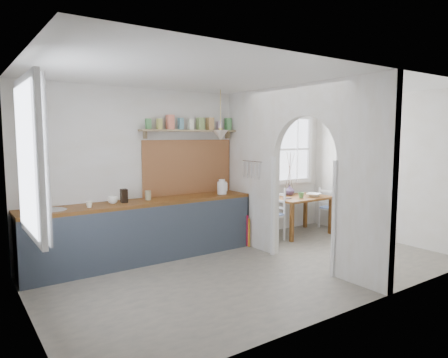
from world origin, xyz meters
TOP-DOWN VIEW (x-y plane):
  - floor at (0.00, 0.00)m, footprint 5.80×3.20m
  - ceiling at (0.00, 0.00)m, footprint 5.80×3.20m
  - walls at (0.00, 0.00)m, footprint 5.81×3.21m
  - partition at (0.70, 0.06)m, footprint 0.12×3.20m
  - kitchen_window at (-2.87, 0.00)m, footprint 0.10×1.16m
  - nook_window at (1.80, 1.56)m, footprint 1.76×0.10m
  - counter at (-1.13, 1.33)m, footprint 3.50×0.60m
  - sink at (-2.43, 1.30)m, footprint 0.40×0.40m
  - backsplash at (-0.20, 1.58)m, footprint 1.65×0.03m
  - shelf at (-0.20, 1.49)m, footprint 1.75×0.20m
  - pendant_lamp at (0.15, 1.15)m, footprint 0.26×0.26m
  - utensil_rail at (0.61, 0.90)m, footprint 0.02×0.50m
  - dining_table at (1.93, 1.11)m, footprint 1.16×0.78m
  - chair_left at (1.16, 1.10)m, footprint 0.46×0.46m
  - chair_right at (2.86, 1.13)m, footprint 0.42×0.42m
  - kettle at (0.22, 1.22)m, footprint 0.23×0.20m
  - mug_a at (-1.96, 1.20)m, footprint 0.11×0.11m
  - mug_b at (-1.59, 1.33)m, footprint 0.15×0.15m
  - knife_block at (-1.42, 1.34)m, footprint 0.11×0.14m
  - jar at (-1.04, 1.36)m, footprint 0.10×0.10m
  - towel_magenta at (0.58, 0.98)m, footprint 0.02×0.03m
  - towel_orange at (0.58, 0.94)m, footprint 0.02×0.03m
  - bowl at (2.16, 0.96)m, footprint 0.35×0.35m
  - table_cup at (1.85, 0.99)m, footprint 0.13×0.13m
  - plate at (1.59, 1.10)m, footprint 0.16×0.16m
  - vase at (1.91, 1.36)m, footprint 0.25×0.25m

SIDE VIEW (x-z plane):
  - floor at x=0.00m, z-range -0.01..0.01m
  - towel_orange at x=0.58m, z-range 0.01..0.49m
  - towel_magenta at x=0.58m, z-range 0.01..0.54m
  - dining_table at x=1.93m, z-range 0.00..0.72m
  - chair_right at x=2.86m, z-range 0.00..0.83m
  - counter at x=-1.13m, z-range 0.01..0.91m
  - chair_left at x=1.16m, z-range 0.00..0.95m
  - plate at x=1.59m, z-range 0.72..0.73m
  - bowl at x=2.16m, z-range 0.72..0.79m
  - table_cup at x=1.85m, z-range 0.72..0.82m
  - vase at x=1.91m, z-range 0.72..0.92m
  - sink at x=-2.43m, z-range 0.88..0.90m
  - mug_a at x=-1.96m, z-range 0.90..0.99m
  - mug_b at x=-1.59m, z-range 0.90..1.01m
  - jar at x=-1.04m, z-range 0.90..1.04m
  - knife_block at x=-1.42m, z-range 0.90..1.10m
  - kettle at x=0.22m, z-range 0.90..1.15m
  - walls at x=0.00m, z-range 0.00..2.60m
  - backsplash at x=-0.20m, z-range 0.90..1.80m
  - utensil_rail at x=0.61m, z-range 1.44..1.46m
  - partition at x=0.70m, z-range 0.15..2.75m
  - nook_window at x=1.80m, z-range 0.95..2.25m
  - kitchen_window at x=-2.87m, z-range 0.90..2.40m
  - pendant_lamp at x=0.15m, z-range 1.80..1.96m
  - shelf at x=-0.20m, z-range 1.90..2.11m
  - ceiling at x=0.00m, z-range 2.60..2.60m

